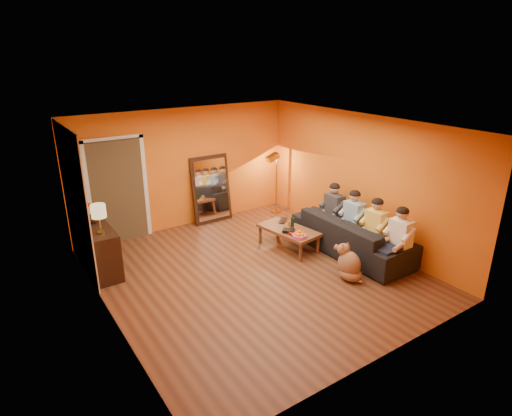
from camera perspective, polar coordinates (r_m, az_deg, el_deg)
room_shell at (r=7.43m, az=-1.69°, el=1.36°), size 5.00×5.50×2.60m
white_accent at (r=7.82m, az=-22.96°, el=0.69°), size 0.02×1.90×2.58m
doorway_recess at (r=9.10m, az=-18.15°, el=2.28°), size 1.06×0.30×2.10m
door_jamb_left at (r=8.87m, az=-21.44°, el=1.40°), size 0.08×0.06×2.20m
door_jamb_right at (r=9.15m, az=-14.53°, el=2.74°), size 0.08×0.06×2.20m
door_header at (r=8.74m, az=-18.69°, el=8.76°), size 1.22×0.06×0.08m
mirror_frame at (r=9.72m, az=-6.02°, el=2.52°), size 0.92×0.27×1.51m
mirror_glass at (r=9.69m, az=-5.91°, el=2.46°), size 0.78×0.21×1.35m
sideboard at (r=8.00m, az=-20.10°, el=-5.28°), size 0.44×1.18×0.85m
table_lamp at (r=7.47m, az=-20.14°, el=-1.42°), size 0.24×0.24×0.51m
sofa at (r=8.45m, az=12.62°, el=-3.55°), size 2.49×0.97×0.73m
coffee_table at (r=8.50m, az=4.33°, el=-4.07°), size 0.79×1.30×0.42m
floor_lamp at (r=10.21m, az=2.73°, el=3.24°), size 0.31×0.26×1.44m
dog at (r=7.51m, az=12.34°, el=-7.00°), size 0.37×0.56×0.65m
person_far_left at (r=7.87m, az=18.63°, el=-4.05°), size 0.70×0.44×1.22m
person_mid_left at (r=8.17m, az=15.64°, el=-2.78°), size 0.70×0.44×1.22m
person_mid_right at (r=8.51m, az=12.87°, el=-1.60°), size 0.70×0.44×1.22m
person_far_right at (r=8.86m, az=10.33°, el=-0.51°), size 0.70×0.44×1.22m
fruit_bowl at (r=8.01m, az=5.80°, el=-3.44°), size 0.26×0.26×0.16m
wine_bottle at (r=8.35m, az=4.88°, el=-1.82°), size 0.07×0.07×0.31m
tumbler at (r=8.56m, az=4.52°, el=-2.05°), size 0.10×0.10×0.09m
laptop at (r=8.77m, az=3.90°, el=-1.69°), size 0.38×0.36×0.03m
book_lower at (r=8.17m, az=4.24°, el=-3.42°), size 0.28×0.32×0.02m
book_mid at (r=8.17m, az=4.25°, el=-3.23°), size 0.22×0.29×0.02m
book_upper at (r=8.14m, az=4.29°, el=-3.16°), size 0.29×0.29×0.02m
vase at (r=8.02m, az=-21.01°, el=-1.18°), size 0.20×0.20×0.21m
flowers at (r=7.95m, az=-21.20°, el=0.21°), size 0.17×0.17×0.39m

